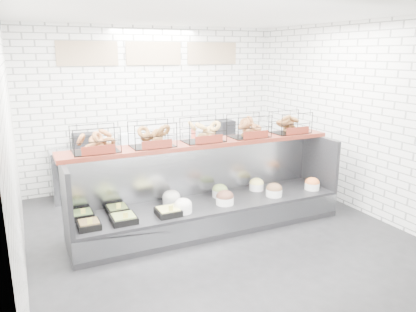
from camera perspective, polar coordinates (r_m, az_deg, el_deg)
ground at (r=5.86m, az=1.52°, el=-11.06°), size 5.50×5.50×0.00m
room_shell at (r=5.86m, az=-1.03°, el=9.88°), size 5.02×5.51×3.01m
display_case at (r=6.01m, az=-0.02°, el=-7.00°), size 4.00×0.90×1.20m
bagel_shelf at (r=5.87m, az=-0.66°, el=3.25°), size 4.10×0.50×0.40m
prep_counter at (r=7.81m, az=-6.51°, el=-0.92°), size 4.00×0.60×1.20m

